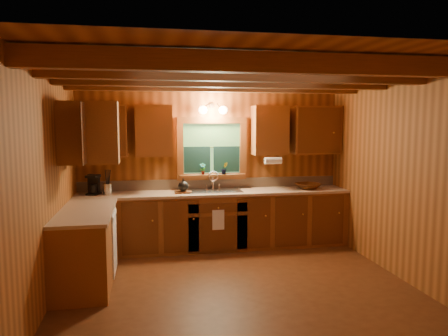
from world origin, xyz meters
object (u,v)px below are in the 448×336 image
Objects in this scene: sink at (215,194)px; cutting_board at (183,192)px; wicker_basket at (308,186)px; coffee_maker at (94,185)px.

sink is 0.50m from cutting_board.
cutting_board is 2.01m from wicker_basket.
coffee_maker is at bearing 178.03° from wicker_basket.
coffee_maker is 0.77× the size of wicker_basket.
wicker_basket is (1.51, -0.07, 0.09)m from sink.
cutting_board is at bearing -171.66° from sink.
sink is at bearing 18.22° from coffee_maker.
wicker_basket is at bearing -2.60° from sink.
coffee_maker reaches higher than wicker_basket.
coffee_maker is at bearing 173.99° from cutting_board.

